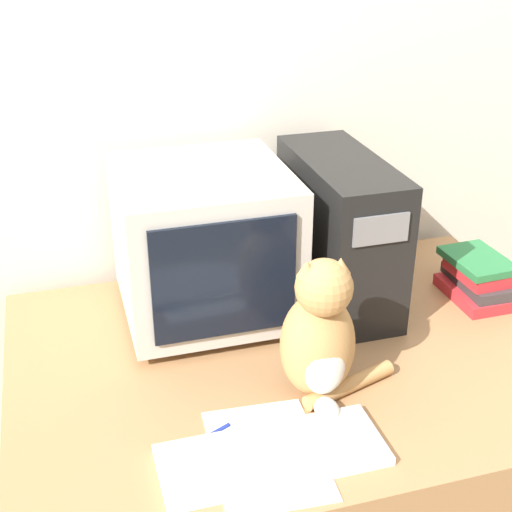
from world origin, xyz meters
name	(u,v)px	position (x,y,z in m)	size (l,w,h in m)	color
wall_back	(239,80)	(0.00, 1.02, 1.25)	(7.00, 0.05, 2.50)	beige
desk	(297,467)	(0.00, 0.48, 0.36)	(1.36, 0.95, 0.73)	#9E7047
crt_monitor	(204,243)	(-0.17, 0.72, 0.93)	(0.41, 0.43, 0.39)	#BCB7AD
computer_tower	(339,231)	(0.18, 0.70, 0.92)	(0.19, 0.47, 0.39)	black
keyboard	(272,455)	(-0.17, 0.15, 0.74)	(0.44, 0.17, 0.02)	silver
cat	(320,337)	(-0.02, 0.32, 0.87)	(0.27, 0.21, 0.34)	#B7844C
book_stack	(478,278)	(0.54, 0.59, 0.78)	(0.15, 0.21, 0.12)	red
pen	(200,441)	(-0.30, 0.24, 0.73)	(0.14, 0.07, 0.01)	navy
paper_sheet	(267,454)	(-0.18, 0.17, 0.73)	(0.23, 0.31, 0.00)	white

